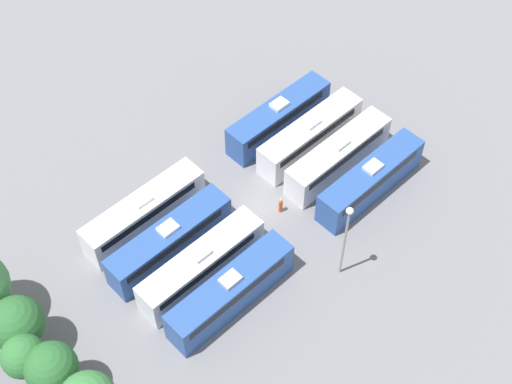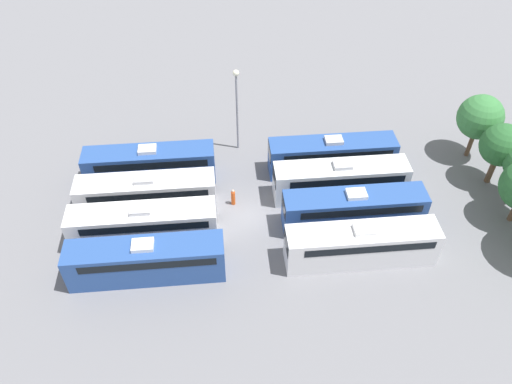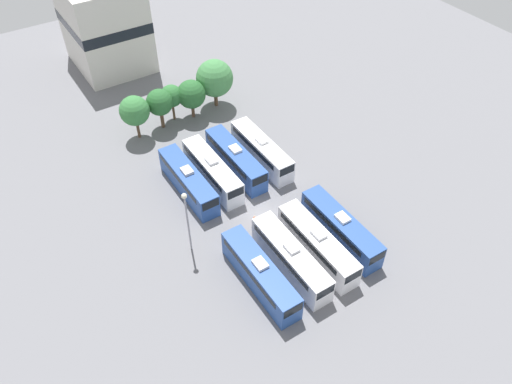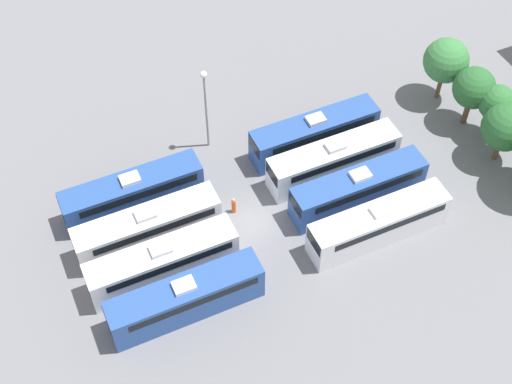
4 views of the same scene
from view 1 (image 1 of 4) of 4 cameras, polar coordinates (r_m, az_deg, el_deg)
ground_plane at (r=64.07m, az=0.13°, el=-1.31°), size 131.25×131.25×0.00m
bus_0 at (r=64.63m, az=9.13°, el=1.01°), size 2.56×11.80×3.67m
bus_1 at (r=66.10m, az=6.58°, el=2.92°), size 2.56×11.80×3.67m
bus_2 at (r=67.62m, az=4.34°, el=4.59°), size 2.56×11.80×3.67m
bus_3 at (r=69.10m, az=1.82°, el=6.02°), size 2.56×11.80×3.67m
bus_4 at (r=57.18m, az=-2.06°, el=-7.91°), size 2.56×11.80×3.67m
bus_5 at (r=58.61m, az=-4.40°, el=-5.81°), size 2.56×11.80×3.67m
bus_6 at (r=60.23m, az=-6.94°, el=-3.85°), size 2.56×11.80×3.67m
bus_7 at (r=62.31m, az=-8.95°, el=-1.56°), size 2.56×11.80×3.67m
worker_person at (r=63.31m, az=1.98°, el=-1.09°), size 0.36×0.36×1.68m
light_pole at (r=55.84m, az=7.24°, el=-3.13°), size 0.60×0.60×8.74m
tree_1 at (r=53.39m, az=-16.05°, el=-13.39°), size 3.82×3.82×6.18m
tree_2 at (r=54.64m, az=-18.10°, el=-12.39°), size 3.27×3.27×5.66m
tree_3 at (r=56.19m, az=-18.63°, el=-9.94°), size 4.21×4.21×6.05m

